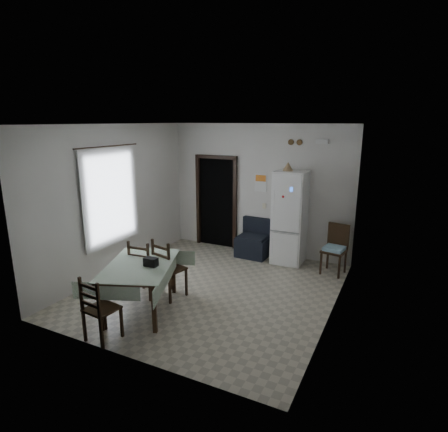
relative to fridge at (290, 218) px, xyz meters
name	(u,v)px	position (x,y,z in m)	size (l,w,h in m)	color
ground	(212,289)	(-0.83, -1.93, -0.98)	(4.50, 4.50, 0.00)	#B3AB92
ceiling	(210,124)	(-0.83, -1.93, 1.92)	(4.20, 4.50, 0.02)	white
wall_back	(259,190)	(-0.83, 0.32, 0.47)	(4.20, 0.02, 2.90)	silver
wall_front	(122,251)	(-0.83, -4.18, 0.47)	(4.20, 0.02, 2.90)	silver
wall_left	(116,200)	(-2.93, -1.93, 0.47)	(0.02, 4.50, 2.90)	silver
wall_right	(337,226)	(1.27, -1.93, 0.47)	(0.02, 4.50, 2.90)	silver
doorway	(221,201)	(-1.88, 0.52, 0.08)	(1.06, 0.52, 2.22)	black
window_recess	(107,197)	(-2.98, -2.13, 0.57)	(0.10, 1.20, 1.60)	silver
curtain	(111,197)	(-2.87, -2.13, 0.57)	(0.02, 1.45, 1.85)	silver
curtain_rod	(108,146)	(-2.86, -2.13, 1.52)	(0.02, 0.02, 1.60)	black
calendar	(261,183)	(-0.78, 0.31, 0.64)	(0.28, 0.02, 0.40)	white
calendar_image	(261,178)	(-0.78, 0.30, 0.74)	(0.24, 0.01, 0.14)	orange
light_switch	(264,206)	(-0.68, 0.31, 0.12)	(0.08, 0.02, 0.12)	beige
vent_left	(291,142)	(-0.13, 0.30, 1.54)	(0.12, 0.12, 0.03)	brown
vent_right	(299,142)	(0.05, 0.30, 1.54)	(0.12, 0.12, 0.03)	brown
emergency_light	(322,141)	(0.52, 0.28, 1.57)	(0.25, 0.07, 0.09)	white
fridge	(290,218)	(0.00, 0.00, 0.00)	(0.64, 0.64, 1.97)	white
tan_cone	(288,166)	(-0.07, -0.03, 1.07)	(0.21, 0.21, 0.18)	tan
navy_seat	(254,238)	(-0.80, 0.00, -0.57)	(0.68, 0.66, 0.83)	black
corner_chair	(334,250)	(0.99, -0.23, -0.49)	(0.43, 0.43, 0.99)	black
dining_table	(141,287)	(-1.49, -3.09, -0.59)	(0.98, 1.49, 0.78)	#A2B79D
black_bag	(151,262)	(-1.28, -3.07, -0.14)	(0.21, 0.12, 0.13)	black
dining_chair_far_left	(146,267)	(-1.75, -2.62, -0.47)	(0.44, 0.44, 1.02)	black
dining_chair_far_right	(170,268)	(-1.34, -2.49, -0.46)	(0.45, 0.45, 1.05)	black
dining_chair_near_head	(102,308)	(-1.43, -4.00, -0.51)	(0.41, 0.41, 0.95)	black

